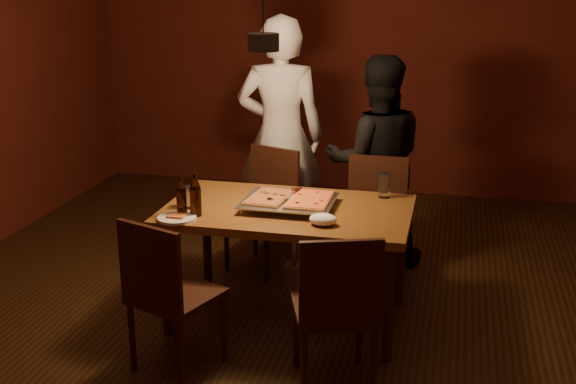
% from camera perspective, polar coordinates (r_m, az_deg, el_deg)
% --- Properties ---
extents(room_shell, '(6.00, 6.00, 6.00)m').
position_cam_1_polar(room_shell, '(4.24, -1.91, 7.03)').
color(room_shell, '#39210F').
rests_on(room_shell, ground).
extents(dining_table, '(1.50, 0.90, 0.75)m').
position_cam_1_polar(dining_table, '(4.44, 0.00, -2.14)').
color(dining_table, brown).
rests_on(dining_table, floor).
extents(chair_far_left, '(0.54, 0.54, 0.49)m').
position_cam_1_polar(chair_far_left, '(5.32, -1.68, -0.44)').
color(chair_far_left, '#38190F').
rests_on(chair_far_left, floor).
extents(chair_far_right, '(0.43, 0.43, 0.49)m').
position_cam_1_polar(chair_far_right, '(5.09, 6.89, -1.36)').
color(chair_far_right, '#38190F').
rests_on(chair_far_right, floor).
extents(chair_near_left, '(0.54, 0.54, 0.49)m').
position_cam_1_polar(chair_near_left, '(3.95, -9.69, -7.12)').
color(chair_near_left, '#38190F').
rests_on(chair_near_left, floor).
extents(chair_near_right, '(0.54, 0.54, 0.49)m').
position_cam_1_polar(chair_near_right, '(3.74, 3.90, -8.38)').
color(chair_near_right, '#38190F').
rests_on(chair_near_right, floor).
extents(pizza_tray, '(0.55, 0.46, 0.05)m').
position_cam_1_polar(pizza_tray, '(4.41, 0.06, -0.93)').
color(pizza_tray, silver).
rests_on(pizza_tray, dining_table).
extents(pizza_meat, '(0.26, 0.38, 0.02)m').
position_cam_1_polar(pizza_meat, '(4.43, -1.51, -0.39)').
color(pizza_meat, maroon).
rests_on(pizza_meat, pizza_tray).
extents(pizza_cheese, '(0.25, 0.39, 0.02)m').
position_cam_1_polar(pizza_cheese, '(4.39, 1.71, -0.58)').
color(pizza_cheese, gold).
rests_on(pizza_cheese, pizza_tray).
extents(spatula, '(0.14, 0.25, 0.04)m').
position_cam_1_polar(spatula, '(4.43, 0.04, -0.34)').
color(spatula, silver).
rests_on(spatula, pizza_tray).
extents(beer_bottle_a, '(0.06, 0.06, 0.24)m').
position_cam_1_polar(beer_bottle_a, '(4.30, -8.42, -0.30)').
color(beer_bottle_a, black).
rests_on(beer_bottle_a, dining_table).
extents(beer_bottle_b, '(0.07, 0.07, 0.26)m').
position_cam_1_polar(beer_bottle_b, '(4.27, -7.32, -0.23)').
color(beer_bottle_b, black).
rests_on(beer_bottle_b, dining_table).
extents(water_glass_left, '(0.08, 0.08, 0.13)m').
position_cam_1_polar(water_glass_left, '(4.44, -7.90, -0.40)').
color(water_glass_left, silver).
rests_on(water_glass_left, dining_table).
extents(water_glass_right, '(0.08, 0.08, 0.16)m').
position_cam_1_polar(water_glass_right, '(4.64, 7.63, 0.52)').
color(water_glass_right, silver).
rests_on(water_glass_right, dining_table).
extents(plate_slice, '(0.23, 0.23, 0.03)m').
position_cam_1_polar(plate_slice, '(4.26, -8.77, -2.02)').
color(plate_slice, white).
rests_on(plate_slice, dining_table).
extents(napkin, '(0.16, 0.12, 0.07)m').
position_cam_1_polar(napkin, '(4.11, 2.78, -2.18)').
color(napkin, white).
rests_on(napkin, dining_table).
extents(diner_white, '(0.72, 0.53, 1.84)m').
position_cam_1_polar(diner_white, '(5.57, -0.59, 4.46)').
color(diner_white, white).
rests_on(diner_white, floor).
extents(diner_dark, '(0.88, 0.75, 1.57)m').
position_cam_1_polar(diner_dark, '(5.39, 6.98, 2.42)').
color(diner_dark, black).
rests_on(diner_dark, floor).
extents(pendant_lamp, '(0.18, 0.18, 1.10)m').
position_cam_1_polar(pendant_lamp, '(4.19, -1.96, 11.89)').
color(pendant_lamp, black).
rests_on(pendant_lamp, ceiling).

